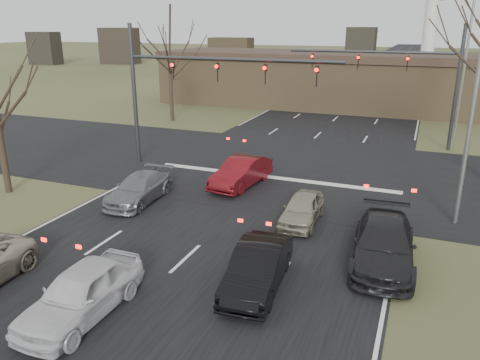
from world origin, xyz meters
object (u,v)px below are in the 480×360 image
(streetlight_right_near, at_px, (471,88))
(building, at_px, (371,81))
(car_white_sedan, at_px, (81,292))
(car_silver_ahead, at_px, (302,209))
(streetlight_right_far, at_px, (463,60))
(car_black_hatch, at_px, (258,267))
(car_red_ahead, at_px, (241,172))
(mast_arm_far, at_px, (412,71))
(car_charcoal_sedan, at_px, (384,244))
(mast_arm_near, at_px, (184,79))
(car_grey_ahead, at_px, (139,188))

(streetlight_right_near, bearing_deg, building, 103.69)
(car_white_sedan, bearing_deg, streetlight_right_near, 47.86)
(building, bearing_deg, car_silver_ahead, -88.11)
(streetlight_right_near, height_order, streetlight_right_far, same)
(car_silver_ahead, bearing_deg, streetlight_right_far, 70.53)
(streetlight_right_far, height_order, car_black_hatch, streetlight_right_far)
(building, xyz_separation_m, streetlight_right_near, (6.82, -28.00, 2.92))
(car_black_hatch, distance_m, car_red_ahead, 9.85)
(mast_arm_far, distance_m, car_black_hatch, 21.48)
(car_white_sedan, bearing_deg, streetlight_right_far, 69.41)
(car_black_hatch, height_order, car_charcoal_sedan, car_charcoal_sedan)
(streetlight_right_far, distance_m, car_red_ahead, 19.58)
(building, relative_size, car_silver_ahead, 11.86)
(car_white_sedan, xyz_separation_m, car_charcoal_sedan, (7.62, 6.34, 0.00))
(car_charcoal_sedan, height_order, car_silver_ahead, car_charcoal_sedan)
(mast_arm_near, relative_size, car_grey_ahead, 2.78)
(mast_arm_near, bearing_deg, building, 73.87)
(car_white_sedan, height_order, car_silver_ahead, car_white_sedan)
(car_black_hatch, height_order, car_red_ahead, car_red_ahead)
(building, height_order, car_white_sedan, building)
(mast_arm_near, distance_m, car_white_sedan, 15.27)
(mast_arm_far, height_order, car_white_sedan, mast_arm_far)
(car_white_sedan, bearing_deg, car_charcoal_sedan, 39.59)
(mast_arm_near, distance_m, car_grey_ahead, 7.22)
(car_grey_ahead, bearing_deg, mast_arm_far, 52.19)
(car_grey_ahead, height_order, car_red_ahead, car_red_ahead)
(car_white_sedan, xyz_separation_m, car_black_hatch, (4.12, 3.26, -0.04))
(mast_arm_near, relative_size, car_silver_ahead, 3.39)
(building, xyz_separation_m, mast_arm_near, (-7.23, -25.00, 2.41))
(building, bearing_deg, mast_arm_near, -106.13)
(streetlight_right_far, height_order, car_charcoal_sedan, streetlight_right_far)
(car_grey_ahead, bearing_deg, streetlight_right_near, 8.19)
(streetlight_right_far, bearing_deg, car_black_hatch, -104.30)
(car_black_hatch, bearing_deg, car_grey_ahead, 141.44)
(building, height_order, mast_arm_far, mast_arm_far)
(building, distance_m, car_white_sedan, 39.23)
(mast_arm_near, distance_m, car_red_ahead, 6.27)
(car_white_sedan, height_order, car_charcoal_sedan, car_charcoal_sedan)
(car_black_hatch, xyz_separation_m, car_red_ahead, (-4.11, 8.95, 0.03))
(streetlight_right_near, relative_size, car_red_ahead, 2.28)
(mast_arm_near, xyz_separation_m, car_black_hatch, (8.23, -10.79, -4.38))
(building, height_order, car_charcoal_sedan, building)
(mast_arm_far, relative_size, streetlight_right_far, 1.11)
(car_silver_ahead, bearing_deg, car_grey_ahead, -178.49)
(car_charcoal_sedan, bearing_deg, car_silver_ahead, 141.12)
(streetlight_right_far, bearing_deg, car_white_sedan, -110.41)
(building, xyz_separation_m, car_white_sedan, (-3.12, -39.06, -1.93))
(building, bearing_deg, car_grey_ahead, -102.36)
(streetlight_right_far, height_order, car_white_sedan, streetlight_right_far)
(streetlight_right_far, bearing_deg, building, 123.65)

